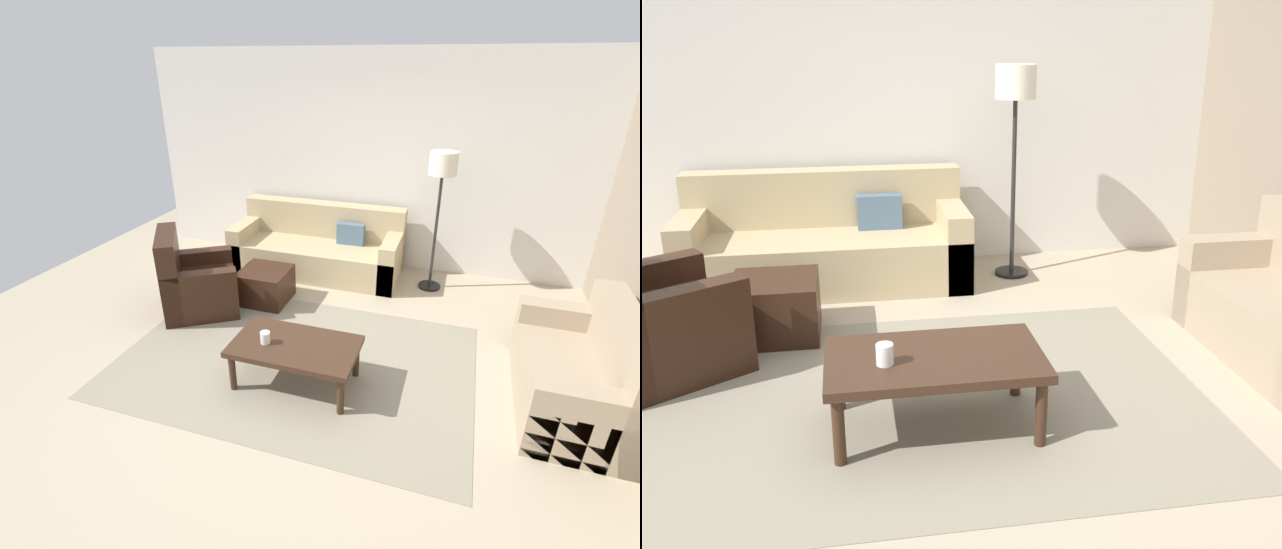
{
  "view_description": "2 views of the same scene",
  "coord_description": "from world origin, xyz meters",
  "views": [
    {
      "loc": [
        1.35,
        -3.33,
        2.64
      ],
      "look_at": [
        0.17,
        0.24,
        0.84
      ],
      "focal_mm": 25.23,
      "sensor_mm": 36.0,
      "label": 1
    },
    {
      "loc": [
        -0.27,
        -3.47,
        1.95
      ],
      "look_at": [
        0.3,
        -0.08,
        0.75
      ],
      "focal_mm": 39.35,
      "sensor_mm": 36.0,
      "label": 2
    }
  ],
  "objects": [
    {
      "name": "coffee_table",
      "position": [
        0.12,
        -0.3,
        0.36
      ],
      "size": [
        1.1,
        0.64,
        0.41
      ],
      "color": "#382316",
      "rests_on": "ground_plane"
    },
    {
      "name": "ottoman",
      "position": [
        -0.77,
        1.03,
        0.2
      ],
      "size": [
        0.56,
        0.56,
        0.4
      ],
      "primitive_type": "cube",
      "color": "black",
      "rests_on": "ground_plane"
    },
    {
      "name": "lamp_standing",
      "position": [
        1.08,
        2.0,
        1.41
      ],
      "size": [
        0.32,
        0.32,
        1.71
      ],
      "color": "black",
      "rests_on": "ground_plane"
    },
    {
      "name": "ground_plane",
      "position": [
        0.0,
        0.0,
        0.0
      ],
      "size": [
        8.0,
        8.0,
        0.0
      ],
      "primitive_type": "plane",
      "color": "tan"
    },
    {
      "name": "couch_main",
      "position": [
        -0.45,
        2.1,
        0.3
      ],
      "size": [
        2.24,
        0.9,
        0.88
      ],
      "color": "tan",
      "rests_on": "ground_plane"
    },
    {
      "name": "area_rug",
      "position": [
        0.0,
        0.0,
        0.0
      ],
      "size": [
        3.34,
        2.26,
        0.01
      ],
      "primitive_type": "cube",
      "color": "gray",
      "rests_on": "ground_plane"
    },
    {
      "name": "rear_partition",
      "position": [
        0.0,
        2.6,
        1.4
      ],
      "size": [
        6.0,
        0.12,
        2.8
      ],
      "primitive_type": "cube",
      "color": "silver",
      "rests_on": "ground_plane"
    },
    {
      "name": "cup",
      "position": [
        -0.13,
        -0.36,
        0.46
      ],
      "size": [
        0.09,
        0.09,
        0.11
      ],
      "primitive_type": "cylinder",
      "color": "white",
      "rests_on": "coffee_table"
    },
    {
      "name": "armchair_leather",
      "position": [
        -1.47,
        0.58,
        0.31
      ],
      "size": [
        1.11,
        1.11,
        0.95
      ],
      "color": "black",
      "rests_on": "ground_plane"
    }
  ]
}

